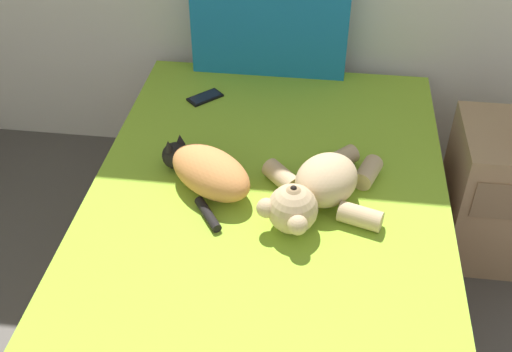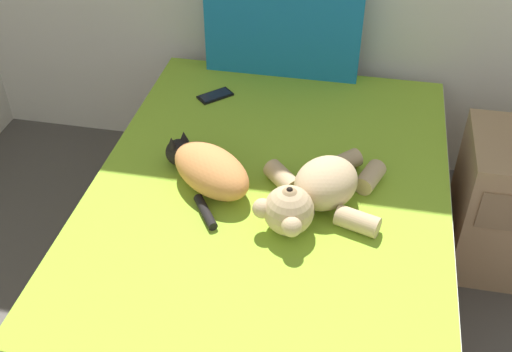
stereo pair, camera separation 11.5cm
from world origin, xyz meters
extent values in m
cube|color=#9E7A56|center=(1.65, 3.15, 0.16)|extent=(1.32, 2.06, 0.33)
cube|color=white|center=(1.65, 3.15, 0.43)|extent=(1.28, 2.00, 0.20)
cube|color=#8CB72D|center=(1.65, 3.21, 0.54)|extent=(1.26, 1.85, 0.02)
cube|color=#1972AD|center=(1.56, 4.11, 0.75)|extent=(0.69, 0.10, 0.41)
ellipsoid|color=#D18447|center=(1.45, 3.23, 0.62)|extent=(0.39, 0.36, 0.15)
sphere|color=black|center=(1.30, 3.35, 0.60)|extent=(0.10, 0.10, 0.10)
cone|color=black|center=(1.28, 3.32, 0.65)|extent=(0.04, 0.04, 0.04)
cone|color=black|center=(1.31, 3.37, 0.65)|extent=(0.04, 0.04, 0.04)
cylinder|color=black|center=(1.47, 3.08, 0.56)|extent=(0.11, 0.15, 0.03)
ellipsoid|color=black|center=(1.40, 3.32, 0.57)|extent=(0.11, 0.10, 0.04)
ellipsoid|color=tan|center=(1.85, 3.23, 0.63)|extent=(0.30, 0.31, 0.17)
sphere|color=tan|center=(1.75, 3.07, 0.63)|extent=(0.17, 0.17, 0.17)
sphere|color=#9E7F58|center=(1.75, 3.07, 0.68)|extent=(0.07, 0.07, 0.07)
sphere|color=black|center=(1.75, 3.07, 0.71)|extent=(0.02, 0.02, 0.02)
sphere|color=tan|center=(1.77, 2.99, 0.64)|extent=(0.07, 0.07, 0.07)
sphere|color=tan|center=(1.67, 3.06, 0.64)|extent=(0.07, 0.07, 0.07)
cylinder|color=tan|center=(1.97, 3.11, 0.58)|extent=(0.16, 0.11, 0.07)
cylinder|color=tan|center=(2.00, 3.35, 0.58)|extent=(0.11, 0.15, 0.07)
cylinder|color=tan|center=(1.69, 3.29, 0.58)|extent=(0.15, 0.15, 0.07)
cylinder|color=tan|center=(1.90, 3.42, 0.58)|extent=(0.14, 0.14, 0.07)
cube|color=black|center=(1.31, 3.83, 0.55)|extent=(0.16, 0.16, 0.01)
cube|color=black|center=(1.31, 3.83, 0.56)|extent=(0.13, 0.13, 0.00)
camera|label=1|loc=(1.82, 1.57, 1.97)|focal=43.79mm
camera|label=2|loc=(1.94, 1.59, 1.97)|focal=43.79mm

